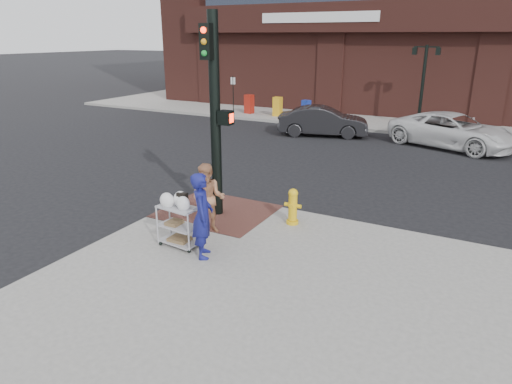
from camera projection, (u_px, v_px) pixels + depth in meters
The scene contains 14 objects.
ground at pixel (218, 233), 11.16m from camera, with size 220.00×220.00×0.00m, color black.
brick_curb_ramp at pixel (217, 211), 12.13m from camera, with size 2.80×2.40×0.01m, color #532B27.
lamp_post at pixel (423, 77), 22.76m from camera, with size 1.32×0.22×4.00m.
parking_sign at pixel (233, 95), 27.05m from camera, with size 0.05×0.05×2.20m, color black.
traffic_signal_pole at pixel (215, 111), 11.10m from camera, with size 0.61×0.51×5.00m.
woman_blue at pixel (202, 216), 9.40m from camera, with size 0.67×0.44×1.83m, color navy.
pedestrian_tan at pixel (208, 199), 10.62m from camera, with size 0.81×0.63×1.67m, color tan.
sedan_dark at pixel (323, 121), 21.78m from camera, with size 1.47×4.23×1.39m, color black.
minivan_white at pixel (453, 131), 19.46m from camera, with size 2.42×5.25×1.46m, color silver.
utility_cart at pixel (179, 222), 9.97m from camera, with size 0.95×0.60×1.25m.
fire_hydrant at pixel (293, 206), 11.20m from camera, with size 0.43×0.30×0.91m.
newsbox_red at pixel (249, 104), 27.21m from camera, with size 0.46×0.42×1.10m, color #9F1D12.
newsbox_yellow at pixel (278, 107), 26.29m from camera, with size 0.46×0.41×1.09m, color #F2AD1A.
newsbox_blue at pixel (306, 109), 25.70m from camera, with size 0.42×0.38×1.00m, color navy.
Camera 1 is at (5.65, -8.58, 4.59)m, focal length 32.00 mm.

